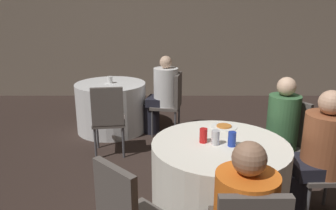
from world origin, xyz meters
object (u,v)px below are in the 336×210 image
at_px(table_far, 113,107).
at_px(chair_near_east, 335,162).
at_px(table_near, 220,183).
at_px(chair_far_south, 110,115).
at_px(chair_far_east, 174,99).
at_px(soda_can_blue, 234,139).
at_px(person_green_jacket, 279,137).
at_px(pizza_plate_near, 226,127).
at_px(soda_can_red, 205,136).
at_px(chair_near_northeast, 288,137).
at_px(soda_can_silver, 217,138).
at_px(person_white_shirt, 163,95).
at_px(person_floral_shirt, 319,155).

xyz_separation_m(table_far, chair_near_east, (2.29, -2.18, 0.18)).
relative_size(table_near, chair_far_south, 1.26).
distance_m(chair_far_east, soda_can_blue, 2.16).
xyz_separation_m(chair_near_east, person_green_jacket, (-0.34, 0.46, 0.04)).
height_order(chair_far_east, person_green_jacket, person_green_jacket).
xyz_separation_m(chair_far_south, pizza_plate_near, (1.26, -0.91, 0.20)).
height_order(chair_far_south, soda_can_blue, chair_far_south).
relative_size(person_green_jacket, soda_can_red, 9.65).
distance_m(chair_near_east, chair_near_northeast, 0.60).
xyz_separation_m(chair_far_east, soda_can_blue, (0.46, -2.10, 0.25)).
bearing_deg(table_near, table_far, 120.22).
xyz_separation_m(table_near, soda_can_blue, (0.08, -0.05, 0.43)).
distance_m(table_near, chair_far_south, 1.76).
bearing_deg(pizza_plate_near, table_near, -103.49).
xyz_separation_m(chair_near_northeast, soda_can_blue, (-0.70, -0.66, 0.25)).
bearing_deg(table_far, soda_can_red, -62.31).
bearing_deg(table_far, person_green_jacket, -41.43).
bearing_deg(person_green_jacket, chair_far_east, -4.41).
bearing_deg(person_green_jacket, soda_can_blue, 96.56).
xyz_separation_m(chair_near_northeast, pizza_plate_near, (-0.69, -0.23, 0.20)).
relative_size(soda_can_silver, soda_can_red, 1.00).
bearing_deg(person_white_shirt, soda_can_silver, -156.04).
distance_m(chair_near_northeast, pizza_plate_near, 0.75).
height_order(table_near, chair_far_east, chair_far_east).
relative_size(person_white_shirt, pizza_plate_near, 4.70).
xyz_separation_m(table_far, soda_can_silver, (1.25, -2.25, 0.43)).
distance_m(pizza_plate_near, soda_can_silver, 0.43).
distance_m(person_white_shirt, person_floral_shirt, 2.45).
bearing_deg(person_green_jacket, chair_far_south, 28.60).
xyz_separation_m(chair_near_east, chair_near_northeast, (-0.21, 0.56, 0.00)).
xyz_separation_m(table_far, chair_near_northeast, (2.08, -1.61, 0.18)).
xyz_separation_m(chair_far_east, soda_can_red, (0.23, -2.02, 0.25)).
bearing_deg(chair_near_east, table_far, 43.62).
height_order(table_near, person_white_shirt, person_white_shirt).
bearing_deg(person_floral_shirt, person_green_jacket, 18.97).
xyz_separation_m(chair_far_east, person_floral_shirt, (1.21, -2.01, 0.07)).
bearing_deg(soda_can_red, person_floral_shirt, 0.91).
bearing_deg(chair_far_south, person_white_shirt, 43.08).
relative_size(chair_far_south, soda_can_blue, 7.48).
bearing_deg(chair_near_northeast, soda_can_silver, 89.24).
relative_size(chair_far_east, soda_can_blue, 7.48).
bearing_deg(soda_can_blue, person_floral_shirt, 6.89).
bearing_deg(person_floral_shirt, table_far, 41.52).
bearing_deg(person_floral_shirt, pizza_plate_near, 62.34).
relative_size(person_floral_shirt, soda_can_silver, 9.64).
bearing_deg(chair_near_northeast, table_far, 14.11).
bearing_deg(soda_can_blue, table_far, 121.22).
relative_size(chair_far_east, pizza_plate_near, 3.69).
relative_size(chair_near_east, chair_far_east, 1.00).
bearing_deg(table_far, chair_far_east, -10.95).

